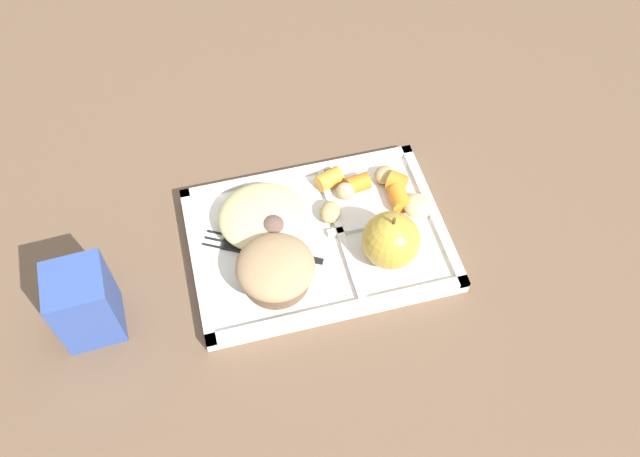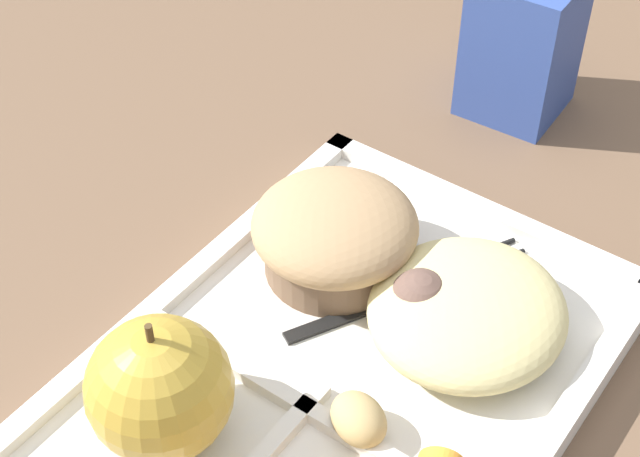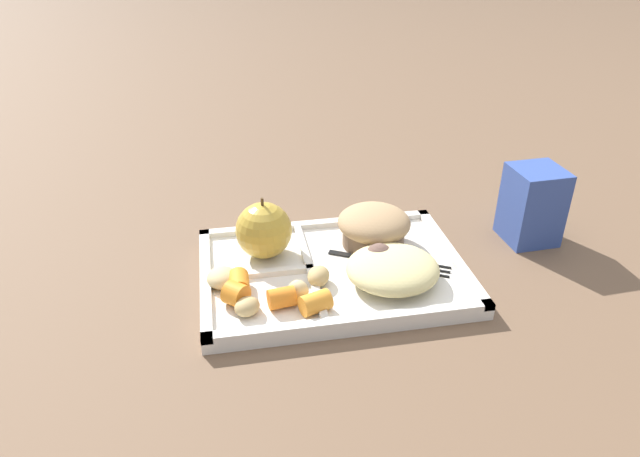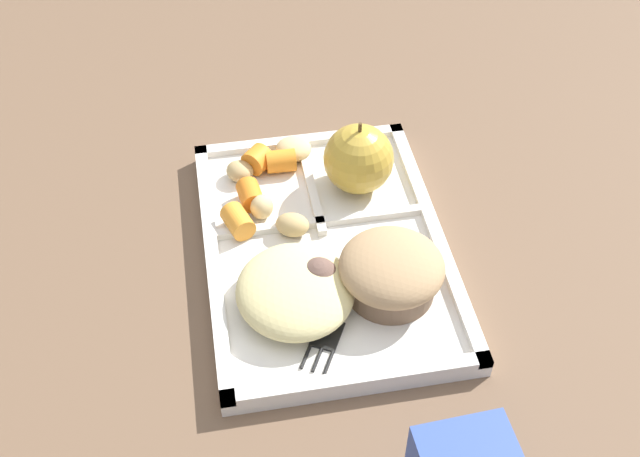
{
  "view_description": "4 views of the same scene",
  "coord_description": "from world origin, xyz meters",
  "px_view_note": "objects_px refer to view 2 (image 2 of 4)",
  "views": [
    {
      "loc": [
        0.11,
        0.46,
        0.72
      ],
      "look_at": [
        0.0,
        0.01,
        0.05
      ],
      "focal_mm": 37.36,
      "sensor_mm": 36.0,
      "label": 1
    },
    {
      "loc": [
        -0.26,
        -0.18,
        0.42
      ],
      "look_at": [
        0.04,
        0.04,
        0.06
      ],
      "focal_mm": 54.86,
      "sensor_mm": 36.0,
      "label": 2
    },
    {
      "loc": [
        -0.12,
        -0.59,
        0.41
      ],
      "look_at": [
        -0.02,
        -0.0,
        0.07
      ],
      "focal_mm": 32.57,
      "sensor_mm": 36.0,
      "label": 3
    },
    {
      "loc": [
        0.51,
        -0.09,
        0.57
      ],
      "look_at": [
        0.02,
        -0.01,
        0.06
      ],
      "focal_mm": 44.35,
      "sensor_mm": 36.0,
      "label": 4
    }
  ],
  "objects_px": {
    "plastic_fork": "(430,285)",
    "bran_muffin": "(335,234)",
    "lunch_tray": "(337,384)",
    "green_apple": "(160,389)",
    "milk_carton": "(522,44)"
  },
  "relations": [
    {
      "from": "milk_carton",
      "to": "green_apple",
      "type": "bearing_deg",
      "value": 176.89
    },
    {
      "from": "green_apple",
      "to": "lunch_tray",
      "type": "bearing_deg",
      "value": -31.78
    },
    {
      "from": "green_apple",
      "to": "milk_carton",
      "type": "distance_m",
      "value": 0.36
    },
    {
      "from": "lunch_tray",
      "to": "green_apple",
      "type": "distance_m",
      "value": 0.1
    },
    {
      "from": "green_apple",
      "to": "milk_carton",
      "type": "bearing_deg",
      "value": -0.42
    },
    {
      "from": "green_apple",
      "to": "bran_muffin",
      "type": "distance_m",
      "value": 0.14
    },
    {
      "from": "green_apple",
      "to": "plastic_fork",
      "type": "bearing_deg",
      "value": -18.38
    },
    {
      "from": "green_apple",
      "to": "milk_carton",
      "type": "relative_size",
      "value": 0.77
    },
    {
      "from": "plastic_fork",
      "to": "lunch_tray",
      "type": "bearing_deg",
      "value": 176.18
    },
    {
      "from": "lunch_tray",
      "to": "milk_carton",
      "type": "xyz_separation_m",
      "value": [
        0.29,
        0.05,
        0.04
      ]
    },
    {
      "from": "lunch_tray",
      "to": "milk_carton",
      "type": "height_order",
      "value": "milk_carton"
    },
    {
      "from": "lunch_tray",
      "to": "green_apple",
      "type": "relative_size",
      "value": 3.98
    },
    {
      "from": "plastic_fork",
      "to": "green_apple",
      "type": "bearing_deg",
      "value": 161.62
    },
    {
      "from": "plastic_fork",
      "to": "bran_muffin",
      "type": "bearing_deg",
      "value": 109.12
    },
    {
      "from": "green_apple",
      "to": "bran_muffin",
      "type": "xyz_separation_m",
      "value": [
        0.14,
        -0.0,
        -0.01
      ]
    }
  ]
}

